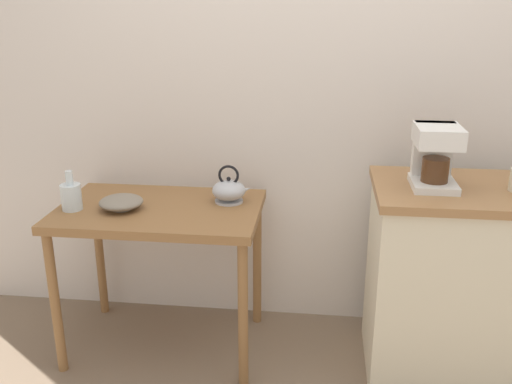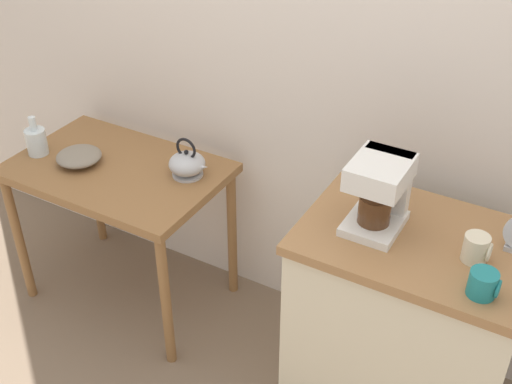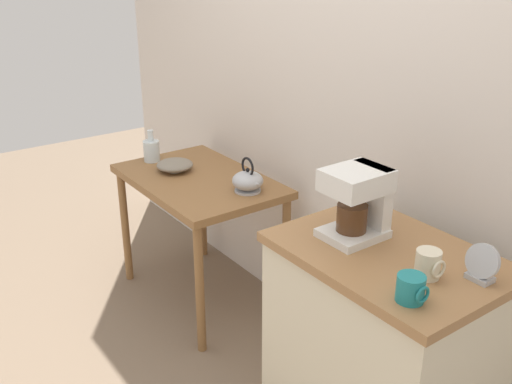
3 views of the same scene
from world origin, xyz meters
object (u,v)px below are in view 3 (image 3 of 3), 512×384
object	(u,v)px
glass_carafe_vase	(151,150)
mug_small_cream	(428,264)
coffee_maker	(359,200)
table_clock	(482,265)
teakettle	(248,181)
mug_dark_teal	(411,289)
bowl_stoneware	(175,165)

from	to	relation	value
glass_carafe_vase	mug_small_cream	bearing A→B (deg)	0.50
glass_carafe_vase	mug_small_cream	world-z (taller)	mug_small_cream
coffee_maker	table_clock	world-z (taller)	coffee_maker
teakettle	mug_small_cream	world-z (taller)	mug_small_cream
mug_dark_teal	table_clock	size ratio (longest dim) A/B	0.74
table_clock	coffee_maker	bearing A→B (deg)	-168.55
mug_small_cream	table_clock	xyz separation A→B (m)	(0.11, 0.12, 0.01)
mug_dark_teal	table_clock	distance (m)	0.27
coffee_maker	mug_small_cream	size ratio (longest dim) A/B	2.80
glass_carafe_vase	mug_small_cream	xyz separation A→B (m)	(1.92, 0.02, 0.14)
mug_dark_teal	coffee_maker	bearing A→B (deg)	155.97
bowl_stoneware	glass_carafe_vase	distance (m)	0.22
mug_dark_teal	bowl_stoneware	bearing A→B (deg)	174.75
mug_small_cream	table_clock	bearing A→B (deg)	47.50
bowl_stoneware	mug_dark_teal	xyz separation A→B (m)	(1.76, -0.16, 0.17)
bowl_stoneware	mug_dark_teal	size ratio (longest dim) A/B	2.12
mug_dark_teal	mug_small_cream	bearing A→B (deg)	111.36
bowl_stoneware	table_clock	size ratio (longest dim) A/B	1.58
mug_small_cream	mug_dark_teal	distance (m)	0.16
glass_carafe_vase	coffee_maker	xyz separation A→B (m)	(1.58, 0.04, 0.24)
glass_carafe_vase	mug_dark_teal	world-z (taller)	mug_dark_teal
mug_dark_teal	table_clock	world-z (taller)	table_clock
teakettle	coffee_maker	size ratio (longest dim) A/B	0.73
teakettle	glass_carafe_vase	bearing A→B (deg)	-165.16
bowl_stoneware	mug_small_cream	distance (m)	1.71
teakettle	table_clock	distance (m)	1.35
glass_carafe_vase	coffee_maker	size ratio (longest dim) A/B	0.70
coffee_maker	mug_small_cream	distance (m)	0.36
mug_small_cream	mug_dark_teal	xyz separation A→B (m)	(0.06, -0.15, -0.00)
teakettle	coffee_maker	bearing A→B (deg)	-8.86
mug_small_cream	teakettle	bearing A→B (deg)	172.30
coffee_maker	table_clock	xyz separation A→B (m)	(0.45, 0.09, -0.09)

